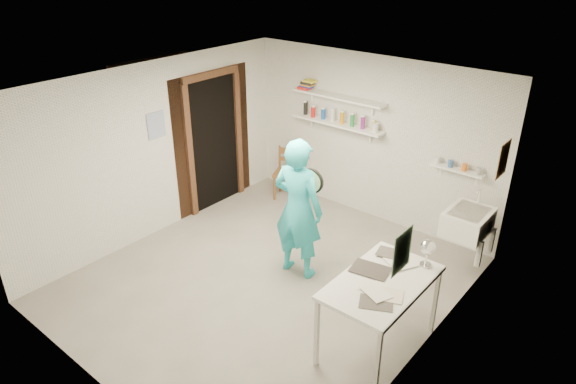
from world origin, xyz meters
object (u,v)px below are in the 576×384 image
Objects in this scene: work_table at (379,315)px; belfast_sink at (468,222)px; wall_clock at (311,181)px; desk_lamp at (428,247)px; wooden_chair at (287,173)px; man at (298,209)px.

belfast_sink is at bearing 86.63° from work_table.
wall_clock is 2.05× the size of desk_lamp.
wooden_chair is 3.54m from desk_lamp.
desk_lamp reaches higher than work_table.
work_table is at bearing -34.53° from wall_clock.
wooden_chair is 3.56m from work_table.
work_table is 8.00× the size of desk_lamp.
wall_clock is (-1.55, -1.10, 0.48)m from belfast_sink.
man is (-1.58, -1.32, 0.19)m from belfast_sink.
desk_lamp is (1.67, -0.05, 0.16)m from man.
man is 11.40× the size of desk_lamp.
belfast_sink is at bearing -27.46° from wooden_chair.
belfast_sink is 3.85× the size of desk_lamp.
wooden_chair is (-1.43, 1.52, -0.47)m from man.
wall_clock reaches higher than belfast_sink.
work_table is at bearing 152.99° from man.
wooden_chair is at bearing 144.56° from work_table.
wall_clock is (0.03, 0.22, 0.30)m from man.
wall_clock reaches higher than wooden_chair.
belfast_sink is 3.03m from wooden_chair.
man reaches higher than desk_lamp.
desk_lamp is (0.21, 0.50, 0.64)m from work_table.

